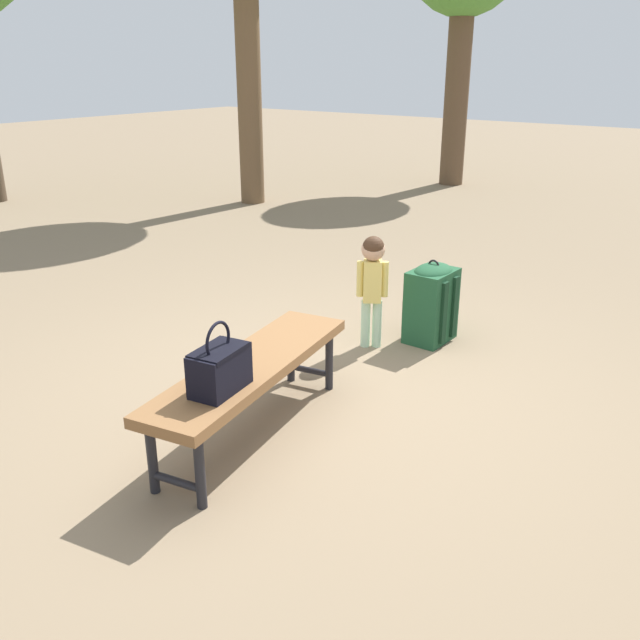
{
  "coord_description": "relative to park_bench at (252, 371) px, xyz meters",
  "views": [
    {
      "loc": [
        -3.12,
        -2.36,
        2.0
      ],
      "look_at": [
        0.13,
        0.06,
        0.45
      ],
      "focal_mm": 38.44,
      "sensor_mm": 36.0,
      "label": 1
    }
  ],
  "objects": [
    {
      "name": "child_standing",
      "position": [
        1.46,
        0.15,
        0.16
      ],
      "size": [
        0.18,
        0.2,
        0.84
      ],
      "color": "#B2D8B2",
      "rests_on": "ground"
    },
    {
      "name": "park_bench",
      "position": [
        0.0,
        0.0,
        0.0
      ],
      "size": [
        1.65,
        0.68,
        0.45
      ],
      "color": "brown",
      "rests_on": "ground"
    },
    {
      "name": "ground_plane",
      "position": [
        0.6,
        0.01,
        -0.39
      ],
      "size": [
        40.0,
        40.0,
        0.0
      ],
      "primitive_type": "plane",
      "color": "#7F6B51",
      "rests_on": "ground"
    },
    {
      "name": "backpack_large",
      "position": [
        1.84,
        -0.14,
        -0.08
      ],
      "size": [
        0.38,
        0.34,
        0.63
      ],
      "color": "#1E4C2D",
      "rests_on": "ground"
    },
    {
      "name": "handbag",
      "position": [
        -0.35,
        -0.11,
        0.18
      ],
      "size": [
        0.35,
        0.23,
        0.37
      ],
      "color": "black",
      "rests_on": "park_bench"
    }
  ]
}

